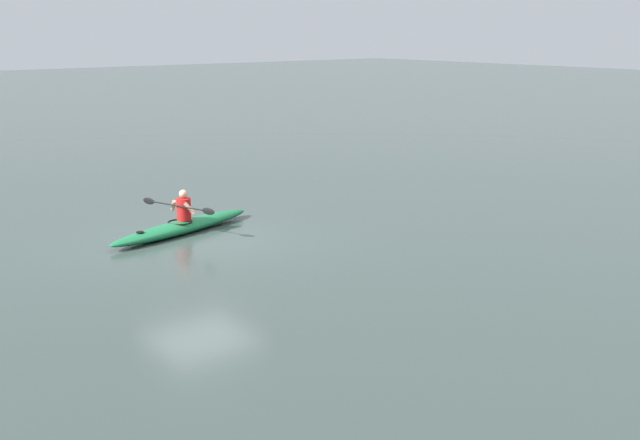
# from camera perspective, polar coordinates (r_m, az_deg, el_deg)

# --- Properties ---
(ground_plane) EXTENTS (160.00, 160.00, 0.00)m
(ground_plane) POSITION_cam_1_polar(r_m,az_deg,el_deg) (19.94, -8.34, -1.46)
(ground_plane) COLOR #384742
(kayak) EXTENTS (4.58, 1.87, 0.31)m
(kayak) POSITION_cam_1_polar(r_m,az_deg,el_deg) (20.78, -9.40, -0.46)
(kayak) COLOR #19723F
(kayak) RESTS_ON ground
(kayaker) EXTENTS (0.71, 2.35, 0.77)m
(kayaker) POSITION_cam_1_polar(r_m,az_deg,el_deg) (20.71, -9.35, 0.86)
(kayaker) COLOR red
(kayaker) RESTS_ON kayak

